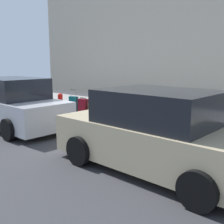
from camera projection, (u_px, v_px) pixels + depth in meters
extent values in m
plane|color=#333335|center=(99.00, 129.00, 8.98)|extent=(40.00, 40.00, 0.00)
cube|color=gray|center=(142.00, 116.00, 10.83)|extent=(18.00, 5.00, 0.14)
cube|color=#59601E|center=(193.00, 124.00, 7.64)|extent=(0.44, 0.23, 0.65)
cube|color=black|center=(193.00, 124.00, 7.64)|extent=(0.44, 0.07, 0.66)
cylinder|color=gray|center=(201.00, 110.00, 7.45)|extent=(0.02, 0.02, 0.24)
cylinder|color=gray|center=(188.00, 108.00, 7.66)|extent=(0.02, 0.02, 0.24)
cylinder|color=black|center=(194.00, 105.00, 7.54)|extent=(0.37, 0.05, 0.02)
cylinder|color=black|center=(199.00, 136.00, 7.58)|extent=(0.05, 0.02, 0.04)
cylinder|color=black|center=(186.00, 134.00, 7.80)|extent=(0.05, 0.02, 0.04)
cube|color=maroon|center=(174.00, 122.00, 8.01)|extent=(0.47, 0.20, 0.61)
cube|color=black|center=(174.00, 122.00, 8.01)|extent=(0.48, 0.05, 0.62)
cylinder|color=gray|center=(181.00, 108.00, 7.79)|extent=(0.02, 0.02, 0.30)
cylinder|color=gray|center=(169.00, 106.00, 8.06)|extent=(0.02, 0.02, 0.30)
cylinder|color=black|center=(175.00, 102.00, 7.90)|extent=(0.41, 0.04, 0.02)
cylinder|color=black|center=(180.00, 133.00, 7.92)|extent=(0.04, 0.02, 0.04)
cylinder|color=black|center=(168.00, 130.00, 8.20)|extent=(0.04, 0.02, 0.04)
cube|color=#0F606B|center=(157.00, 121.00, 8.39)|extent=(0.44, 0.21, 0.54)
cube|color=black|center=(157.00, 121.00, 8.39)|extent=(0.44, 0.05, 0.55)
cylinder|color=gray|center=(163.00, 108.00, 8.20)|extent=(0.02, 0.02, 0.26)
cylinder|color=gray|center=(152.00, 107.00, 8.45)|extent=(0.02, 0.02, 0.26)
cylinder|color=black|center=(158.00, 104.00, 8.30)|extent=(0.38, 0.04, 0.02)
cylinder|color=black|center=(162.00, 129.00, 8.31)|extent=(0.04, 0.02, 0.04)
cylinder|color=black|center=(152.00, 127.00, 8.57)|extent=(0.04, 0.02, 0.04)
cube|color=red|center=(141.00, 115.00, 8.64)|extent=(0.37, 0.22, 0.78)
cube|color=black|center=(141.00, 115.00, 8.64)|extent=(0.37, 0.05, 0.79)
cylinder|color=gray|center=(145.00, 99.00, 8.45)|extent=(0.02, 0.02, 0.28)
cylinder|color=gray|center=(137.00, 98.00, 8.63)|extent=(0.02, 0.02, 0.28)
cylinder|color=black|center=(141.00, 94.00, 8.51)|extent=(0.30, 0.03, 0.02)
cylinder|color=black|center=(145.00, 127.00, 8.61)|extent=(0.04, 0.02, 0.04)
cylinder|color=black|center=(137.00, 126.00, 8.80)|extent=(0.04, 0.02, 0.04)
cube|color=#9EA0A8|center=(129.00, 113.00, 9.03)|extent=(0.44, 0.25, 0.74)
cube|color=black|center=(129.00, 113.00, 9.03)|extent=(0.44, 0.06, 0.75)
cylinder|color=gray|center=(133.00, 100.00, 8.82)|extent=(0.02, 0.02, 0.22)
cylinder|color=gray|center=(125.00, 99.00, 9.06)|extent=(0.02, 0.02, 0.22)
cylinder|color=black|center=(129.00, 96.00, 8.92)|extent=(0.37, 0.04, 0.02)
cylinder|color=black|center=(133.00, 125.00, 8.96)|extent=(0.04, 0.02, 0.04)
cylinder|color=black|center=(124.00, 123.00, 9.22)|extent=(0.04, 0.02, 0.04)
cube|color=navy|center=(115.00, 112.00, 9.29)|extent=(0.38, 0.25, 0.74)
cube|color=black|center=(115.00, 112.00, 9.29)|extent=(0.37, 0.07, 0.76)
cylinder|color=gray|center=(118.00, 98.00, 9.12)|extent=(0.02, 0.02, 0.22)
cylinder|color=gray|center=(111.00, 98.00, 9.29)|extent=(0.02, 0.02, 0.22)
cylinder|color=black|center=(115.00, 95.00, 9.19)|extent=(0.30, 0.05, 0.02)
cylinder|color=black|center=(118.00, 122.00, 9.27)|extent=(0.05, 0.02, 0.04)
cylinder|color=black|center=(111.00, 121.00, 9.45)|extent=(0.05, 0.02, 0.04)
cube|color=black|center=(103.00, 111.00, 9.63)|extent=(0.42, 0.25, 0.70)
cube|color=black|center=(103.00, 111.00, 9.63)|extent=(0.42, 0.06, 0.71)
cylinder|color=gray|center=(107.00, 98.00, 9.44)|extent=(0.02, 0.02, 0.26)
cylinder|color=gray|center=(100.00, 97.00, 9.65)|extent=(0.02, 0.02, 0.26)
cylinder|color=black|center=(103.00, 94.00, 9.52)|extent=(0.35, 0.04, 0.02)
cylinder|color=black|center=(107.00, 121.00, 9.58)|extent=(0.04, 0.02, 0.04)
cylinder|color=black|center=(100.00, 119.00, 9.80)|extent=(0.04, 0.02, 0.04)
cube|color=#59601E|center=(94.00, 111.00, 10.08)|extent=(0.45, 0.24, 0.55)
cube|color=black|center=(94.00, 111.00, 10.08)|extent=(0.45, 0.07, 0.56)
cylinder|color=gray|center=(98.00, 100.00, 9.90)|extent=(0.02, 0.02, 0.31)
cylinder|color=gray|center=(90.00, 99.00, 10.12)|extent=(0.02, 0.02, 0.31)
cylinder|color=black|center=(94.00, 95.00, 9.98)|extent=(0.38, 0.05, 0.02)
cylinder|color=black|center=(98.00, 118.00, 10.02)|extent=(0.05, 0.02, 0.04)
cylinder|color=black|center=(91.00, 117.00, 10.24)|extent=(0.05, 0.02, 0.04)
cube|color=maroon|center=(83.00, 108.00, 10.38)|extent=(0.37, 0.23, 0.67)
cube|color=black|center=(83.00, 108.00, 10.38)|extent=(0.38, 0.04, 0.69)
cylinder|color=gray|center=(86.00, 99.00, 10.21)|extent=(0.02, 0.02, 0.04)
cylinder|color=gray|center=(80.00, 98.00, 10.41)|extent=(0.02, 0.02, 0.04)
cylinder|color=black|center=(83.00, 98.00, 10.31)|extent=(0.31, 0.03, 0.02)
cylinder|color=black|center=(86.00, 116.00, 10.33)|extent=(0.04, 0.02, 0.04)
cylinder|color=black|center=(81.00, 115.00, 10.53)|extent=(0.04, 0.02, 0.04)
cube|color=#0F606B|center=(74.00, 106.00, 10.65)|extent=(0.36, 0.20, 0.73)
cube|color=black|center=(74.00, 106.00, 10.65)|extent=(0.36, 0.05, 0.74)
cylinder|color=gray|center=(76.00, 93.00, 10.47)|extent=(0.02, 0.02, 0.26)
cylinder|color=gray|center=(71.00, 93.00, 10.65)|extent=(0.02, 0.02, 0.26)
cylinder|color=black|center=(73.00, 90.00, 10.54)|extent=(0.29, 0.04, 0.02)
cylinder|color=black|center=(77.00, 115.00, 10.62)|extent=(0.05, 0.02, 0.04)
cylinder|color=black|center=(71.00, 114.00, 10.80)|extent=(0.05, 0.02, 0.04)
cylinder|color=red|center=(60.00, 104.00, 11.28)|extent=(0.20, 0.20, 0.63)
sphere|color=red|center=(60.00, 96.00, 11.21)|extent=(0.21, 0.21, 0.21)
cylinder|color=red|center=(58.00, 103.00, 11.37)|extent=(0.09, 0.10, 0.09)
cylinder|color=red|center=(63.00, 104.00, 11.18)|extent=(0.09, 0.10, 0.09)
cylinder|color=brown|center=(47.00, 102.00, 11.61)|extent=(0.12, 0.12, 0.73)
cube|color=tan|center=(157.00, 142.00, 5.57)|extent=(4.42, 2.02, 0.81)
cube|color=black|center=(158.00, 107.00, 5.43)|extent=(2.32, 1.79, 0.66)
cylinder|color=black|center=(79.00, 151.00, 5.84)|extent=(0.65, 0.24, 0.64)
cylinder|color=black|center=(134.00, 134.00, 7.19)|extent=(0.65, 0.24, 0.64)
cylinder|color=black|center=(198.00, 190.00, 4.03)|extent=(0.65, 0.24, 0.64)
cube|color=#B2B5BA|center=(13.00, 110.00, 9.17)|extent=(4.56, 1.90, 0.82)
cube|color=black|center=(12.00, 88.00, 9.04)|extent=(2.39, 1.69, 0.67)
cylinder|color=black|center=(17.00, 110.00, 10.79)|extent=(0.65, 0.24, 0.64)
cylinder|color=black|center=(9.00, 130.00, 7.65)|extent=(0.65, 0.24, 0.64)
cylinder|color=black|center=(60.00, 120.00, 8.93)|extent=(0.65, 0.24, 0.64)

